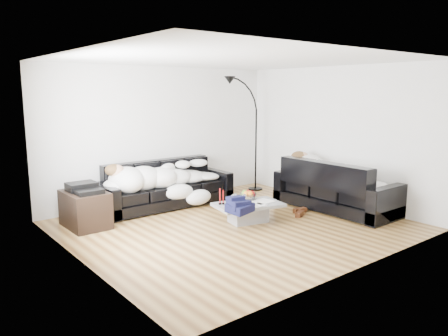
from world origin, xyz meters
TOP-DOWN VIEW (x-y plane):
  - ground at (0.00, 0.00)m, footprint 5.00×5.00m
  - wall_back at (0.00, 2.25)m, footprint 5.00×0.02m
  - wall_left at (-2.50, 0.00)m, footprint 0.02×4.50m
  - wall_right at (2.50, 0.00)m, footprint 0.02×4.50m
  - ceiling at (0.00, 0.00)m, footprint 5.00×5.00m
  - sofa_back at (-0.23, 1.75)m, footprint 2.56×0.88m
  - sofa_right at (2.07, -0.37)m, footprint 0.97×2.25m
  - sleeper_back at (-0.23, 1.70)m, footprint 2.16×0.75m
  - sleeper_right at (2.07, -0.37)m, footprint 0.82×1.93m
  - teal_cushion at (2.01, 0.33)m, footprint 0.42×0.38m
  - coffee_table at (0.29, 0.02)m, footprint 1.20×0.85m
  - fruit_bowl at (0.46, 0.22)m, footprint 0.31×0.31m
  - wine_glass_a at (0.12, 0.15)m, footprint 0.08×0.08m
  - wine_glass_b at (0.00, 0.06)m, footprint 0.09×0.09m
  - wine_glass_c at (0.17, -0.01)m, footprint 0.08×0.08m
  - candle_left at (-0.12, 0.26)m, footprint 0.05×0.05m
  - candle_right at (-0.07, 0.24)m, footprint 0.04×0.04m
  - newspaper_a at (0.54, -0.04)m, footprint 0.39×0.31m
  - newspaper_b at (0.31, -0.17)m, footprint 0.29×0.21m
  - navy_jacket at (-0.17, -0.22)m, footprint 0.43×0.36m
  - shoes at (1.29, -0.21)m, footprint 0.48×0.39m
  - av_cabinet at (-1.90, 1.44)m, footprint 0.58×0.84m
  - stereo at (-1.90, 1.44)m, footprint 0.44×0.34m
  - floor_lamp at (2.03, 1.74)m, footprint 0.84×0.59m

SIDE VIEW (x-z plane):
  - ground at x=0.00m, z-range 0.00..0.00m
  - shoes at x=1.29m, z-range 0.00..0.10m
  - coffee_table at x=0.29m, z-range 0.00..0.32m
  - av_cabinet at x=-1.90m, z-range 0.00..0.57m
  - newspaper_b at x=0.31m, z-range 0.32..0.33m
  - newspaper_a at x=0.54m, z-range 0.32..0.33m
  - wine_glass_a at x=0.12m, z-range 0.32..0.48m
  - fruit_bowl at x=0.46m, z-range 0.32..0.49m
  - wine_glass_c at x=0.17m, z-range 0.32..0.50m
  - wine_glass_b at x=0.00m, z-range 0.32..0.50m
  - sofa_back at x=-0.23m, z-range 0.00..0.84m
  - candle_right at x=-0.07m, z-range 0.32..0.55m
  - candle_left at x=-0.12m, z-range 0.32..0.58m
  - sofa_right at x=2.07m, z-range 0.00..0.91m
  - navy_jacket at x=-0.17m, z-range 0.40..0.60m
  - sleeper_back at x=-0.23m, z-range 0.42..0.85m
  - stereo at x=-1.90m, z-range 0.57..0.70m
  - sleeper_right at x=2.07m, z-range 0.42..0.89m
  - teal_cushion at x=2.01m, z-range 0.62..0.82m
  - floor_lamp at x=2.03m, z-range 0.00..2.14m
  - wall_back at x=0.00m, z-range 0.00..2.60m
  - wall_left at x=-2.50m, z-range 0.00..2.60m
  - wall_right at x=2.50m, z-range 0.00..2.60m
  - ceiling at x=0.00m, z-range 2.60..2.60m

